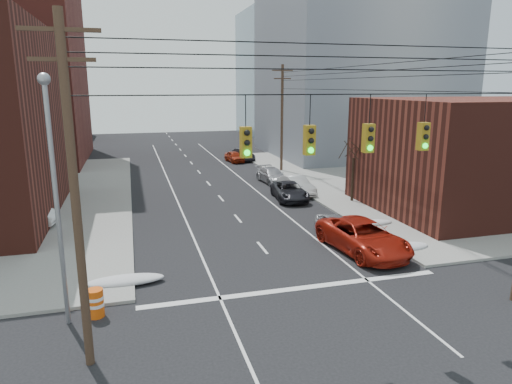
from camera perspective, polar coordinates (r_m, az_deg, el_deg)
ground at (r=15.87m, az=13.91°, el=-21.32°), size 160.00×160.00×0.00m
sidewalk_ne at (r=51.80m, az=25.62°, el=2.05°), size 40.00×40.00×0.15m
building_brick_far at (r=87.44m, az=-28.57°, el=9.68°), size 22.00×18.00×12.00m
building_office at (r=62.42m, az=12.56°, el=16.16°), size 22.00×20.00×25.00m
building_glass at (r=86.92m, az=5.48°, el=14.47°), size 20.00×18.00×22.00m
building_storefront at (r=37.17m, az=26.67°, el=4.20°), size 16.00×12.00×8.00m
utility_pole_left at (r=14.69m, az=-21.73°, el=0.03°), size 2.20×0.28×11.00m
utility_pole_far at (r=47.87m, az=3.26°, el=9.40°), size 2.20×0.28×11.00m
traffic_signals at (r=15.90m, az=10.42°, el=6.75°), size 17.00×0.42×2.02m
street_light at (r=17.78m, az=-23.89°, el=1.18°), size 0.44×0.44×9.32m
bare_tree at (r=35.89m, az=12.01°, el=2.32°), size 2.09×2.20×4.93m
snow_nw at (r=22.04m, az=-16.01°, el=-10.56°), size 3.50×1.08×0.42m
snow_ne at (r=26.60m, az=17.98°, el=-6.55°), size 3.00×1.08×0.42m
snow_east_far at (r=30.24m, az=13.33°, el=-3.89°), size 4.00×1.08×0.42m
red_pickup at (r=25.62m, az=13.22°, el=-5.45°), size 3.53×6.52×1.74m
parked_car_a at (r=27.72m, az=10.08°, el=-4.31°), size 1.59×3.91×1.33m
parked_car_b at (r=38.30m, az=5.08°, el=0.83°), size 2.07×4.73×1.51m
parked_car_c at (r=36.42m, az=4.22°, el=0.11°), size 2.83×5.22×1.39m
parked_car_d at (r=42.79m, az=2.03°, el=2.09°), size 2.37×4.90×1.37m
parked_car_e at (r=54.56m, az=-2.72°, el=4.43°), size 1.99×3.93×1.28m
parked_car_f at (r=55.72m, az=-1.59°, el=4.70°), size 1.99×4.49×1.43m
lot_car_a at (r=32.46m, az=-27.64°, el=-2.60°), size 4.88×2.46×1.54m
lot_car_b at (r=36.91m, az=-27.12°, el=-1.00°), size 4.76×2.52×1.28m
lot_car_d at (r=43.58m, az=-28.95°, el=0.88°), size 4.53×2.81×1.44m
construction_barrel at (r=19.43m, az=-19.43°, el=-12.92°), size 0.84×0.84×1.14m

